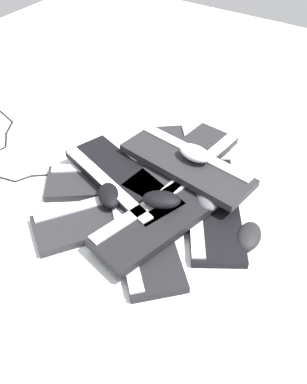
# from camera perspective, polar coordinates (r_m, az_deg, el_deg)

# --- Properties ---
(ground_plane) EXTENTS (3.20, 3.20, 0.00)m
(ground_plane) POSITION_cam_1_polar(r_m,az_deg,el_deg) (1.31, 1.34, -1.82)
(ground_plane) COLOR white
(keyboard_0) EXTENTS (0.44, 0.40, 0.03)m
(keyboard_0) POSITION_cam_1_polar(r_m,az_deg,el_deg) (1.44, 3.69, 3.61)
(keyboard_0) COLOR #232326
(keyboard_0) RESTS_ON ground
(keyboard_1) EXTENTS (0.38, 0.44, 0.03)m
(keyboard_1) POSITION_cam_1_polar(r_m,az_deg,el_deg) (1.39, -5.08, 1.56)
(keyboard_1) COLOR #232326
(keyboard_1) RESTS_ON ground
(keyboard_2) EXTENTS (0.45, 0.37, 0.03)m
(keyboard_2) POSITION_cam_1_polar(r_m,az_deg,el_deg) (1.27, -5.98, -3.04)
(keyboard_2) COLOR #232326
(keyboard_2) RESTS_ON ground
(keyboard_3) EXTENTS (0.41, 0.42, 0.03)m
(keyboard_3) POSITION_cam_1_polar(r_m,az_deg,el_deg) (1.22, -1.54, -5.30)
(keyboard_3) COLOR black
(keyboard_3) RESTS_ON ground
(keyboard_4) EXTENTS (0.45, 0.36, 0.03)m
(keyboard_4) POSITION_cam_1_polar(r_m,az_deg,el_deg) (1.30, 7.82, -2.02)
(keyboard_4) COLOR black
(keyboard_4) RESTS_ON ground
(keyboard_5) EXTENTS (0.45, 0.19, 0.03)m
(keyboard_5) POSITION_cam_1_polar(r_m,az_deg,el_deg) (1.41, 4.08, 3.91)
(keyboard_5) COLOR #232326
(keyboard_5) RESTS_ON keyboard_0
(keyboard_6) EXTENTS (0.46, 0.25, 0.03)m
(keyboard_6) POSITION_cam_1_polar(r_m,az_deg,el_deg) (1.22, 1.25, -3.35)
(keyboard_6) COLOR black
(keyboard_6) RESTS_ON keyboard_3
(keyboard_7) EXTENTS (0.21, 0.46, 0.03)m
(keyboard_7) POSITION_cam_1_polar(r_m,az_deg,el_deg) (1.35, 4.30, 3.80)
(keyboard_7) COLOR #232326
(keyboard_7) RESTS_ON keyboard_5
(keyboard_8) EXTENTS (0.28, 0.46, 0.03)m
(keyboard_8) POSITION_cam_1_polar(r_m,az_deg,el_deg) (1.34, -4.39, 1.80)
(keyboard_8) COLOR black
(keyboard_8) RESTS_ON keyboard_1
(mouse_0) EXTENTS (0.12, 0.12, 0.04)m
(mouse_0) POSITION_cam_1_polar(r_m,az_deg,el_deg) (1.32, 8.87, 0.92)
(mouse_0) COLOR black
(mouse_0) RESTS_ON keyboard_4
(mouse_1) EXTENTS (0.12, 0.13, 0.04)m
(mouse_1) POSITION_cam_1_polar(r_m,az_deg,el_deg) (1.28, -5.91, -0.41)
(mouse_1) COLOR black
(mouse_1) RESTS_ON keyboard_2
(mouse_2) EXTENTS (0.08, 0.12, 0.04)m
(mouse_2) POSITION_cam_1_polar(r_m,az_deg,el_deg) (1.34, 5.53, 5.20)
(mouse_2) COLOR silver
(mouse_2) RESTS_ON keyboard_7
(mouse_3) EXTENTS (0.11, 0.13, 0.04)m
(mouse_3) POSITION_cam_1_polar(r_m,az_deg,el_deg) (1.22, 1.08, -1.02)
(mouse_3) COLOR black
(mouse_3) RESTS_ON keyboard_6
(mouse_4) EXTENTS (0.08, 0.12, 0.04)m
(mouse_4) POSITION_cam_1_polar(r_m,az_deg,el_deg) (1.29, 9.46, -0.40)
(mouse_4) COLOR black
(mouse_4) RESTS_ON keyboard_4
(mouse_5) EXTENTS (0.13, 0.12, 0.04)m
(mouse_5) POSITION_cam_1_polar(r_m,az_deg,el_deg) (1.28, 7.20, -0.78)
(mouse_5) COLOR #4C4C51
(mouse_5) RESTS_ON keyboard_4
(mouse_6) EXTENTS (0.12, 0.09, 0.04)m
(mouse_6) POSITION_cam_1_polar(r_m,az_deg,el_deg) (1.23, 12.61, -5.75)
(mouse_6) COLOR black
(mouse_6) RESTS_ON ground
(cable_0) EXTENTS (0.31, 0.49, 0.01)m
(cable_0) POSITION_cam_1_polar(r_m,az_deg,el_deg) (1.62, -19.04, 5.72)
(cable_0) COLOR black
(cable_0) RESTS_ON ground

